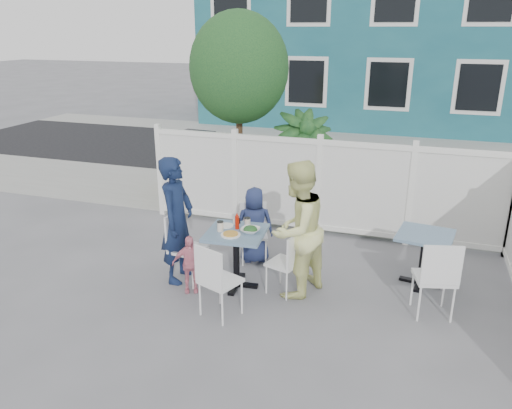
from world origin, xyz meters
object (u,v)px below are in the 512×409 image
(chair_right, at_px, (289,259))
(chair_near, at_px, (216,277))
(utility_cabinet, at_px, (196,162))
(man, at_px, (177,220))
(main_table, at_px, (236,244))
(spare_table, at_px, (424,245))
(boy, at_px, (255,225))
(woman, at_px, (297,229))
(chair_back, at_px, (253,228))
(toddler, at_px, (190,264))
(chair_left, at_px, (183,242))

(chair_right, bearing_deg, chair_near, 158.82)
(chair_right, bearing_deg, utility_cabinet, 56.75)
(man, bearing_deg, main_table, -89.10)
(main_table, distance_m, spare_table, 2.48)
(utility_cabinet, distance_m, boy, 3.71)
(utility_cabinet, height_order, woman, woman)
(man, bearing_deg, utility_cabinet, 18.70)
(spare_table, bearing_deg, woman, -154.18)
(main_table, height_order, spare_table, main_table)
(main_table, height_order, chair_near, chair_near)
(chair_back, bearing_deg, spare_table, 158.38)
(utility_cabinet, xyz_separation_m, boy, (2.28, -2.93, -0.02))
(chair_back, xyz_separation_m, man, (-0.77, -0.90, 0.36))
(utility_cabinet, bearing_deg, spare_table, -24.53)
(boy, relative_size, toddler, 1.45)
(spare_table, xyz_separation_m, boy, (-2.35, -0.03, -0.00))
(chair_near, distance_m, man, 1.19)
(spare_table, bearing_deg, chair_left, -164.07)
(spare_table, distance_m, boy, 2.35)
(chair_left, bearing_deg, chair_right, 100.20)
(woman, bearing_deg, chair_left, -62.12)
(toddler, bearing_deg, spare_table, -3.27)
(chair_right, height_order, chair_back, chair_back)
(spare_table, height_order, chair_right, chair_right)
(chair_right, distance_m, woman, 0.41)
(chair_right, bearing_deg, spare_table, -45.66)
(chair_right, relative_size, woman, 0.48)
(chair_left, distance_m, toddler, 0.39)
(spare_table, relative_size, woman, 0.44)
(utility_cabinet, relative_size, man, 0.68)
(main_table, relative_size, chair_right, 0.95)
(chair_back, relative_size, toddler, 1.11)
(main_table, xyz_separation_m, man, (-0.82, -0.05, 0.25))
(chair_back, distance_m, chair_near, 1.66)
(spare_table, height_order, toddler, toddler)
(chair_left, relative_size, boy, 0.85)
(chair_back, height_order, boy, boy)
(chair_left, relative_size, woman, 0.54)
(utility_cabinet, xyz_separation_m, chair_right, (3.00, -3.72, -0.09))
(man, bearing_deg, chair_back, -43.17)
(chair_right, xyz_separation_m, woman, (0.08, 0.06, 0.39))
(chair_right, distance_m, toddler, 1.28)
(utility_cabinet, distance_m, chair_right, 4.78)
(chair_left, bearing_deg, toddler, 47.19)
(utility_cabinet, xyz_separation_m, chair_back, (2.24, -2.88, -0.08))
(spare_table, bearing_deg, chair_near, -144.61)
(main_table, relative_size, woman, 0.45)
(chair_near, height_order, boy, boy)
(man, xyz_separation_m, woman, (1.61, 0.13, 0.02))
(main_table, xyz_separation_m, spare_table, (2.34, 0.83, -0.04))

